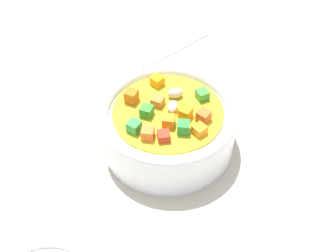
% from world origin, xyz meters
% --- Properties ---
extents(ground_plane, '(1.40, 1.40, 0.02)m').
position_xyz_m(ground_plane, '(0.00, 0.00, -0.01)').
color(ground_plane, '#BAB2A0').
extents(soup_bowl_main, '(0.15, 0.15, 0.07)m').
position_xyz_m(soup_bowl_main, '(-0.00, -0.00, 0.03)').
color(soup_bowl_main, white).
rests_on(soup_bowl_main, ground_plane).
extents(spoon, '(0.19, 0.10, 0.01)m').
position_xyz_m(spoon, '(0.02, 0.15, 0.00)').
color(spoon, silver).
rests_on(spoon, ground_plane).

